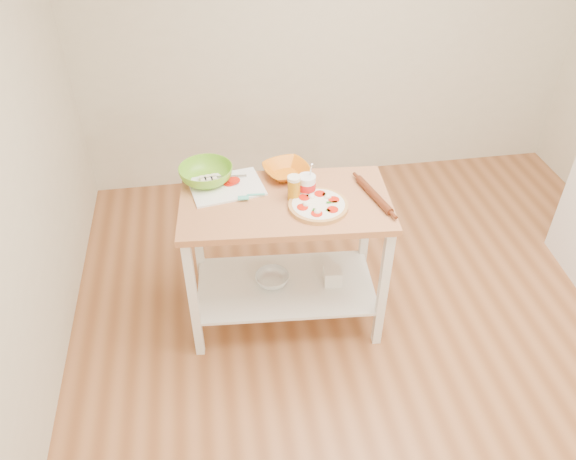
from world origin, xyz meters
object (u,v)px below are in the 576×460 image
at_px(prep_island, 285,236).
at_px(orange_bowl, 286,171).
at_px(shelf_bin, 333,276).
at_px(green_bowl, 206,174).
at_px(beer_pint, 294,188).
at_px(pizza, 318,205).
at_px(cutting_board, 226,186).
at_px(rolling_pin, 374,195).
at_px(yogurt_tub, 307,185).
at_px(knife, 217,178).
at_px(shelf_glass_bowl, 272,279).
at_px(spatula, 250,196).

relative_size(prep_island, orange_bowl, 4.66).
bearing_deg(shelf_bin, green_bowl, 157.86).
xyz_separation_m(orange_bowl, beer_pint, (0.00, -0.25, 0.04)).
distance_m(prep_island, shelf_bin, 0.44).
height_order(pizza, green_bowl, green_bowl).
height_order(pizza, cutting_board, pizza).
bearing_deg(shelf_bin, beer_pint, 172.40).
xyz_separation_m(prep_island, cutting_board, (-0.31, 0.18, 0.26)).
bearing_deg(prep_island, rolling_pin, -6.38).
bearing_deg(yogurt_tub, knife, 155.28).
bearing_deg(knife, cutting_board, -56.68).
xyz_separation_m(prep_island, knife, (-0.36, 0.26, 0.27)).
relative_size(knife, green_bowl, 0.88).
height_order(green_bowl, shelf_bin, green_bowl).
relative_size(prep_island, shelf_glass_bowl, 5.76).
distance_m(green_bowl, shelf_bin, 1.00).
xyz_separation_m(knife, shelf_glass_bowl, (0.28, -0.24, -0.62)).
height_order(yogurt_tub, shelf_glass_bowl, yogurt_tub).
xyz_separation_m(pizza, beer_pint, (-0.12, 0.10, 0.06)).
relative_size(pizza, cutting_board, 0.73).
relative_size(green_bowl, yogurt_tub, 1.45).
height_order(pizza, shelf_glass_bowl, pizza).
bearing_deg(shelf_glass_bowl, yogurt_tub, 3.42).
xyz_separation_m(green_bowl, yogurt_tub, (0.55, -0.22, 0.01)).
bearing_deg(cutting_board, rolling_pin, -26.05).
bearing_deg(shelf_bin, pizza, -151.57).
height_order(spatula, shelf_glass_bowl, spatula).
relative_size(beer_pint, rolling_pin, 0.41).
xyz_separation_m(prep_island, pizza, (0.17, -0.10, 0.27)).
bearing_deg(beer_pint, yogurt_tub, 24.35).
relative_size(yogurt_tub, rolling_pin, 0.60).
bearing_deg(shelf_bin, yogurt_tub, 157.51).
bearing_deg(beer_pint, prep_island, -174.58).
distance_m(orange_bowl, yogurt_tub, 0.23).
bearing_deg(prep_island, cutting_board, 149.83).
bearing_deg(spatula, rolling_pin, -4.13).
xyz_separation_m(orange_bowl, yogurt_tub, (0.08, -0.21, 0.03)).
bearing_deg(shelf_glass_bowl, pizza, -26.61).
xyz_separation_m(prep_island, green_bowl, (-0.42, 0.26, 0.30)).
height_order(prep_island, orange_bowl, orange_bowl).
xyz_separation_m(yogurt_tub, shelf_glass_bowl, (-0.21, -0.01, -0.67)).
xyz_separation_m(cutting_board, knife, (-0.05, 0.08, 0.01)).
relative_size(orange_bowl, beer_pint, 1.78).
bearing_deg(shelf_glass_bowl, green_bowl, 145.43).
bearing_deg(prep_island, yogurt_tub, 17.47).
height_order(prep_island, rolling_pin, rolling_pin).
bearing_deg(shelf_glass_bowl, rolling_pin, -8.23).
height_order(beer_pint, yogurt_tub, yogurt_tub).
relative_size(pizza, beer_pint, 2.23).
distance_m(spatula, beer_pint, 0.25).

